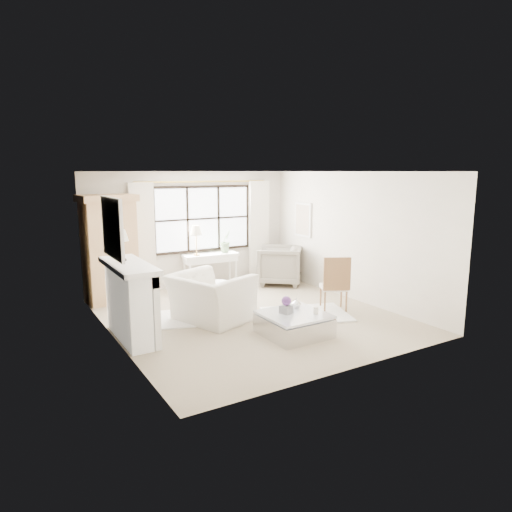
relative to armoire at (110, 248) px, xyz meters
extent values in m
plane|color=tan|center=(1.99, -2.36, -1.14)|extent=(5.50, 5.50, 0.00)
plane|color=white|center=(1.99, -2.36, 1.56)|extent=(5.50, 5.50, 0.00)
plane|color=beige|center=(1.99, 0.39, 0.21)|extent=(5.00, 0.00, 5.00)
plane|color=white|center=(1.99, -5.11, 0.21)|extent=(5.00, 0.00, 5.00)
plane|color=beige|center=(-0.51, -2.36, 0.21)|extent=(0.00, 5.50, 5.50)
plane|color=silver|center=(4.49, -2.36, 0.21)|extent=(0.00, 5.50, 5.50)
cube|color=white|center=(2.29, 0.37, 0.46)|extent=(2.40, 0.02, 1.50)
cylinder|color=#B7943F|center=(2.29, 0.31, 1.33)|extent=(3.30, 0.04, 0.04)
cube|color=beige|center=(0.79, 0.29, 0.10)|extent=(0.55, 0.10, 2.47)
cube|color=white|center=(3.79, 0.29, 0.10)|extent=(0.55, 0.10, 2.47)
cube|color=white|center=(-0.30, -2.36, -0.55)|extent=(0.34, 1.50, 1.18)
cube|color=silver|center=(-0.13, -2.36, -0.61)|extent=(0.03, 1.22, 0.97)
cube|color=black|center=(-0.12, -2.36, -0.82)|extent=(0.06, 0.52, 0.50)
cube|color=white|center=(-0.26, -2.36, 0.08)|extent=(0.58, 1.66, 0.08)
cube|color=white|center=(-0.48, -2.36, 0.70)|extent=(0.05, 1.15, 0.95)
cube|color=silver|center=(-0.45, -2.36, 0.70)|extent=(0.02, 1.00, 0.80)
cube|color=white|center=(4.46, -0.66, 0.41)|extent=(0.04, 0.62, 0.82)
cube|color=beige|center=(4.44, -0.66, 0.41)|extent=(0.01, 0.52, 0.72)
cylinder|color=black|center=(-0.29, -2.12, 0.14)|extent=(0.12, 0.12, 0.03)
cylinder|color=black|center=(-0.29, -2.12, 0.30)|extent=(0.03, 0.03, 0.30)
cone|color=beige|center=(-0.29, -2.12, 0.54)|extent=(0.22, 0.22, 0.18)
cube|color=tan|center=(0.00, 0.00, -0.09)|extent=(1.06, 0.71, 2.10)
cube|color=tan|center=(0.00, 0.00, 1.03)|extent=(1.19, 0.82, 0.14)
cube|color=white|center=(2.31, 0.05, -0.46)|extent=(1.27, 0.50, 0.14)
cube|color=white|center=(2.31, 0.05, -0.37)|extent=(1.33, 0.55, 0.06)
cylinder|color=#A87C3A|center=(1.96, 0.05, -0.32)|extent=(0.14, 0.14, 0.03)
cylinder|color=#A87C3A|center=(1.96, 0.05, -0.08)|extent=(0.02, 0.02, 0.46)
cone|color=beige|center=(1.96, 0.05, 0.24)|extent=(0.28, 0.28, 0.22)
imported|color=#5F7D53|center=(2.72, 0.05, -0.07)|extent=(0.37, 0.35, 0.54)
cylinder|color=white|center=(1.79, -1.44, -1.12)|extent=(0.26, 0.26, 0.03)
cylinder|color=white|center=(1.79, -1.44, -0.89)|extent=(0.06, 0.06, 0.44)
cylinder|color=white|center=(1.79, -1.44, -0.65)|extent=(0.40, 0.40, 0.03)
cube|color=white|center=(1.09, -1.93, -1.13)|extent=(1.78, 1.48, 0.03)
cube|color=white|center=(2.94, -2.84, -1.13)|extent=(1.86, 1.62, 0.03)
imported|color=white|center=(1.24, -2.21, -0.71)|extent=(1.56, 1.66, 0.87)
imported|color=gray|center=(3.88, -0.53, -0.67)|extent=(1.42, 1.42, 0.93)
cube|color=white|center=(3.60, -2.85, -0.68)|extent=(0.64, 0.63, 0.07)
cube|color=olive|center=(3.50, -3.05, -0.36)|extent=(0.45, 0.26, 0.60)
cube|color=silver|center=(2.11, -3.61, -0.98)|extent=(1.01, 1.01, 0.32)
cube|color=silver|center=(2.11, -3.61, -0.78)|extent=(1.01, 1.01, 0.04)
cube|color=slate|center=(1.99, -3.54, -0.69)|extent=(0.23, 0.23, 0.13)
sphere|color=#5A2F75|center=(1.99, -3.54, -0.55)|extent=(0.16, 0.16, 0.16)
cylinder|color=beige|center=(2.40, -3.82, -0.70)|extent=(0.09, 0.09, 0.12)
imported|color=silver|center=(2.31, -3.38, -0.67)|extent=(0.19, 0.19, 0.17)
camera|label=1|loc=(-2.17, -9.52, 1.56)|focal=32.00mm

